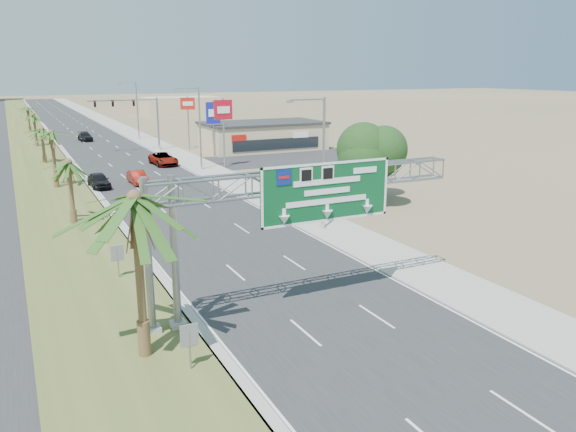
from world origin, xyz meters
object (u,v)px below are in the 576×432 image
(pole_sign_red_near, at_px, (223,114))
(sign_gantry, at_px, (295,192))
(pole_sign_blue, at_px, (213,115))
(car_right_lane, at_px, (163,159))
(signal_mast, at_px, (144,119))
(palm_near, at_px, (134,199))
(car_mid_lane, at_px, (138,178))
(car_far, at_px, (85,137))
(pole_sign_red_far, at_px, (188,108))
(car_left_lane, at_px, (99,181))
(store_building, at_px, (263,137))

(pole_sign_red_near, bearing_deg, sign_gantry, -105.43)
(sign_gantry, height_order, pole_sign_blue, pole_sign_blue)
(car_right_lane, bearing_deg, signal_mast, 83.05)
(palm_near, xyz_separation_m, signal_mast, (14.37, 63.97, -2.08))
(car_mid_lane, distance_m, car_far, 43.21)
(pole_sign_red_far, bearing_deg, palm_near, -108.32)
(pole_sign_blue, bearing_deg, pole_sign_red_near, -101.97)
(car_left_lane, relative_size, pole_sign_blue, 0.59)
(signal_mast, xyz_separation_m, pole_sign_blue, (7.62, -9.53, 0.97))
(sign_gantry, height_order, car_left_lane, sign_gantry)
(car_far, xyz_separation_m, pole_sign_red_near, (12.13, -37.41, 6.02))
(car_far, bearing_deg, pole_sign_red_near, -73.76)
(palm_near, relative_size, pole_sign_blue, 1.06)
(store_building, bearing_deg, sign_gantry, -112.36)
(car_right_lane, height_order, pole_sign_blue, pole_sign_blue)
(palm_near, xyz_separation_m, car_right_lane, (13.44, 49.82, -6.13))
(car_left_lane, height_order, pole_sign_red_far, pole_sign_red_far)
(signal_mast, height_order, pole_sign_red_far, pole_sign_red_far)
(signal_mast, bearing_deg, pole_sign_red_far, -7.47)
(signal_mast, distance_m, store_building, 18.08)
(sign_gantry, distance_m, store_building, 60.77)
(palm_near, distance_m, pole_sign_red_near, 48.56)
(signal_mast, height_order, car_mid_lane, signal_mast)
(store_building, distance_m, car_mid_lane, 30.49)
(car_mid_lane, bearing_deg, pole_sign_red_far, 59.73)
(store_building, height_order, car_far, store_building)
(store_building, bearing_deg, car_mid_lane, -140.26)
(store_building, height_order, pole_sign_red_far, pole_sign_red_far)
(palm_near, bearing_deg, sign_gantry, 13.32)
(pole_sign_red_near, bearing_deg, car_right_lane, 139.37)
(car_left_lane, relative_size, car_mid_lane, 1.06)
(sign_gantry, bearing_deg, pole_sign_blue, 75.23)
(pole_sign_red_far, bearing_deg, sign_gantry, -101.78)
(car_right_lane, distance_m, pole_sign_red_near, 10.33)
(pole_sign_blue, bearing_deg, palm_near, -111.99)
(sign_gantry, xyz_separation_m, pole_sign_red_near, (11.70, 42.40, 0.70))
(pole_sign_red_far, bearing_deg, signal_mast, 172.53)
(palm_near, xyz_separation_m, car_mid_lane, (7.78, 38.53, -6.22))
(store_building, distance_m, car_left_lane, 33.91)
(palm_near, distance_m, signal_mast, 65.60)
(store_building, relative_size, car_mid_lane, 4.16)
(sign_gantry, relative_size, pole_sign_blue, 2.14)
(car_mid_lane, height_order, pole_sign_red_far, pole_sign_red_far)
(palm_near, relative_size, signal_mast, 0.81)
(store_building, bearing_deg, pole_sign_blue, -158.90)
(pole_sign_red_near, height_order, pole_sign_red_far, pole_sign_red_near)
(car_left_lane, distance_m, car_far, 43.72)
(palm_near, xyz_separation_m, pole_sign_blue, (21.99, 54.45, -1.11))
(car_mid_lane, bearing_deg, signal_mast, 73.29)
(sign_gantry, xyz_separation_m, car_left_lane, (-4.44, 36.28, -5.27))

